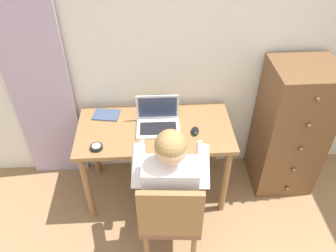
% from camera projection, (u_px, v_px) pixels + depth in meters
% --- Properties ---
extents(wall_back, '(4.80, 0.05, 2.50)m').
position_uv_depth(wall_back, '(200.00, 47.00, 2.67)').
color(wall_back, silver).
rests_on(wall_back, ground_plane).
extents(curtain_panel, '(0.51, 0.03, 2.21)m').
position_uv_depth(curtain_panel, '(35.00, 72.00, 2.65)').
color(curtain_panel, '#B29EBC').
rests_on(curtain_panel, ground_plane).
extents(desk, '(1.24, 0.62, 0.74)m').
position_uv_depth(desk, '(155.00, 138.00, 2.76)').
color(desk, olive).
rests_on(desk, ground_plane).
extents(dresser, '(0.51, 0.51, 1.21)m').
position_uv_depth(dresser, '(290.00, 129.00, 2.89)').
color(dresser, brown).
rests_on(dresser, ground_plane).
extents(chair, '(0.45, 0.43, 0.89)m').
position_uv_depth(chair, '(170.00, 216.00, 2.34)').
color(chair, brown).
rests_on(chair, ground_plane).
extents(person_seated, '(0.55, 0.60, 1.21)m').
position_uv_depth(person_seated, '(170.00, 179.00, 2.36)').
color(person_seated, '#33384C').
rests_on(person_seated, ground_plane).
extents(laptop, '(0.34, 0.25, 0.24)m').
position_uv_depth(laptop, '(158.00, 121.00, 2.68)').
color(laptop, silver).
rests_on(laptop, desk).
extents(computer_mouse, '(0.08, 0.11, 0.03)m').
position_uv_depth(computer_mouse, '(195.00, 131.00, 2.64)').
color(computer_mouse, black).
rests_on(computer_mouse, desk).
extents(desk_clock, '(0.09, 0.09, 0.03)m').
position_uv_depth(desk_clock, '(97.00, 147.00, 2.50)').
color(desk_clock, black).
rests_on(desk_clock, desk).
extents(notebook_pad, '(0.23, 0.18, 0.01)m').
position_uv_depth(notebook_pad, '(106.00, 115.00, 2.81)').
color(notebook_pad, '#3D4C6B').
rests_on(notebook_pad, desk).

